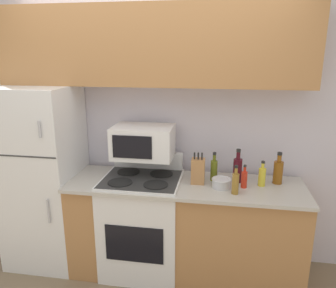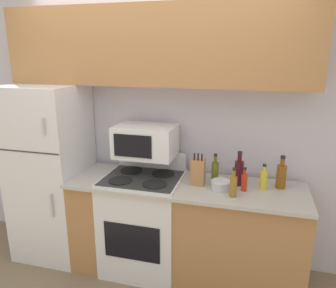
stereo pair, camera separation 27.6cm
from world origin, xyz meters
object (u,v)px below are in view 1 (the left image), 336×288
object	(u,v)px
stove	(143,223)
knife_block	(198,171)
bottle_olive_oil	(214,170)
refrigerator	(44,177)
bowl	(221,183)
bottle_wine_red	(237,169)
microwave	(143,142)
bottle_vinegar	(235,183)
bottle_hot_sauce	(244,179)
bottle_whiskey	(278,171)
bottle_cooking_spray	(262,176)

from	to	relation	value
stove	knife_block	size ratio (longest dim) A/B	3.86
bottle_olive_oil	refrigerator	bearing A→B (deg)	-177.50
bowl	bottle_wine_red	size ratio (longest dim) A/B	0.55
microwave	bottle_vinegar	xyz separation A→B (m)	(0.81, -0.27, -0.23)
refrigerator	bottle_hot_sauce	size ratio (longest dim) A/B	8.56
stove	bottle_olive_oil	bearing A→B (deg)	8.84
microwave	bottle_wine_red	world-z (taller)	microwave
bowl	bottle_wine_red	distance (m)	0.21
bottle_whiskey	bowl	bearing A→B (deg)	-159.92
bottle_vinegar	bottle_wine_red	bearing A→B (deg)	84.46
bottle_whiskey	bottle_hot_sauce	bearing A→B (deg)	-154.03
bowl	bottle_cooking_spray	distance (m)	0.35
microwave	bottle_olive_oil	world-z (taller)	microwave
bottle_wine_red	knife_block	bearing A→B (deg)	-166.61
bottle_vinegar	bottle_hot_sauce	xyz separation A→B (m)	(0.08, 0.14, -0.02)
bowl	bottle_vinegar	size ratio (longest dim) A/B	0.69
bottle_olive_oil	bottle_cooking_spray	bearing A→B (deg)	-7.23
stove	microwave	size ratio (longest dim) A/B	2.02
bottle_vinegar	bottle_wine_red	size ratio (longest dim) A/B	0.80
bottle_hot_sauce	bottle_cooking_spray	distance (m)	0.16
refrigerator	bottle_whiskey	bearing A→B (deg)	2.54
bottle_olive_oil	microwave	bearing A→B (deg)	179.31
bottle_wine_red	bottle_cooking_spray	xyz separation A→B (m)	(0.20, -0.05, -0.03)
bowl	bottle_hot_sauce	xyz separation A→B (m)	(0.19, 0.03, 0.04)
refrigerator	bowl	world-z (taller)	refrigerator
knife_block	microwave	bearing A→B (deg)	169.71
knife_block	bottle_olive_oil	size ratio (longest dim) A/B	1.08
bottle_olive_oil	knife_block	bearing A→B (deg)	-148.15
knife_block	bottle_wine_red	bearing A→B (deg)	13.39
bottle_hot_sauce	bottle_cooking_spray	xyz separation A→B (m)	(0.15, 0.07, 0.01)
bottle_hot_sauce	bottle_cooking_spray	bearing A→B (deg)	23.45
stove	bowl	bearing A→B (deg)	-4.22
stove	bottle_cooking_spray	bearing A→B (deg)	2.58
bottle_vinegar	bottle_hot_sauce	distance (m)	0.16
bottle_wine_red	bottle_hot_sauce	world-z (taller)	bottle_wine_red
microwave	bowl	world-z (taller)	microwave
bottle_olive_oil	bottle_vinegar	bearing A→B (deg)	-55.47
stove	microwave	bearing A→B (deg)	92.09
microwave	bottle_hot_sauce	bearing A→B (deg)	-7.96
bottle_whiskey	bottle_vinegar	world-z (taller)	bottle_whiskey
microwave	bottle_vinegar	size ratio (longest dim) A/B	2.22
bowl	bottle_olive_oil	xyz separation A→B (m)	(-0.07, 0.15, 0.06)
refrigerator	bottle_olive_oil	distance (m)	1.60
bowl	bottle_whiskey	size ratio (longest dim) A/B	0.59
stove	bottle_whiskey	world-z (taller)	bottle_whiskey
bottle_whiskey	knife_block	bearing A→B (deg)	-170.94
bottle_whiskey	bottle_cooking_spray	xyz separation A→B (m)	(-0.14, -0.08, -0.02)
microwave	refrigerator	bearing A→B (deg)	-175.39
bottle_whiskey	bottle_olive_oil	distance (m)	0.55
refrigerator	bowl	distance (m)	1.67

